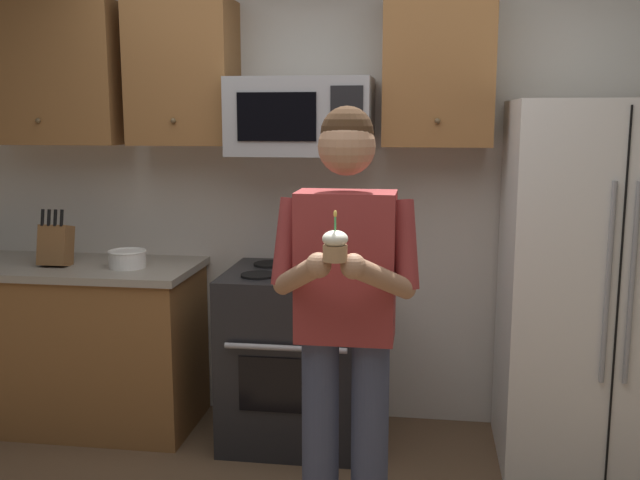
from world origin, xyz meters
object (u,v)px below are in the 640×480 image
at_px(oven_range, 298,356).
at_px(knife_block, 56,245).
at_px(microwave, 301,117).
at_px(bowl_large_white, 127,258).
at_px(person, 345,306).
at_px(cupcake, 335,245).
at_px(refrigerator, 599,287).

relative_size(oven_range, knife_block, 2.91).
height_order(microwave, bowl_large_white, microwave).
bearing_deg(person, oven_range, 110.77).
bearing_deg(bowl_large_white, microwave, 8.98).
distance_m(bowl_large_white, cupcake, 1.81).
distance_m(microwave, person, 1.32).
distance_m(oven_range, refrigerator, 1.56).
bearing_deg(knife_block, microwave, 6.37).
xyz_separation_m(microwave, knife_block, (-1.33, -0.15, -0.69)).
bearing_deg(person, microwave, 108.58).
height_order(refrigerator, bowl_large_white, refrigerator).
bearing_deg(cupcake, bowl_large_white, 136.07).
distance_m(microwave, knife_block, 1.51).
relative_size(knife_block, bowl_large_white, 1.57).
distance_m(oven_range, cupcake, 1.55).
xyz_separation_m(oven_range, cupcake, (0.35, -1.26, 0.83)).
bearing_deg(refrigerator, cupcake, -133.20).
bearing_deg(oven_range, person, -69.23).
bearing_deg(knife_block, bowl_large_white, 0.31).
distance_m(knife_block, cupcake, 2.10).
distance_m(oven_range, knife_block, 1.45).
distance_m(oven_range, microwave, 1.26).
bearing_deg(person, cupcake, -90.00).
bearing_deg(oven_range, microwave, 89.98).
xyz_separation_m(oven_range, knife_block, (-1.33, -0.03, 0.57)).
bearing_deg(cupcake, person, 90.00).
relative_size(refrigerator, knife_block, 5.63).
xyz_separation_m(oven_range, bowl_large_white, (-0.93, -0.03, 0.51)).
height_order(knife_block, cupcake, cupcake).
relative_size(refrigerator, bowl_large_white, 8.82).
bearing_deg(cupcake, microwave, 104.36).
xyz_separation_m(knife_block, bowl_large_white, (0.41, 0.00, -0.06)).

